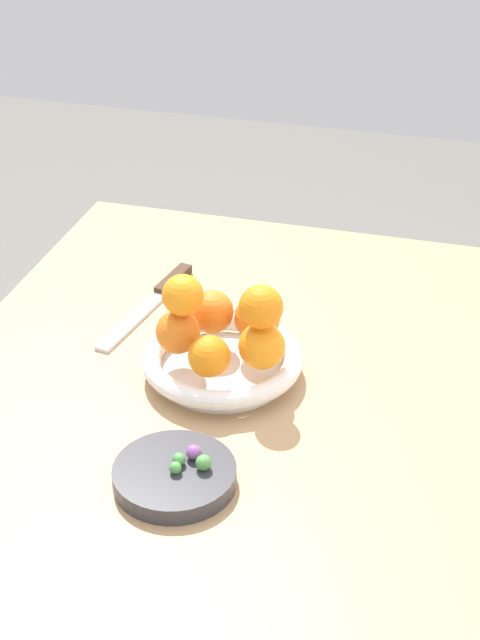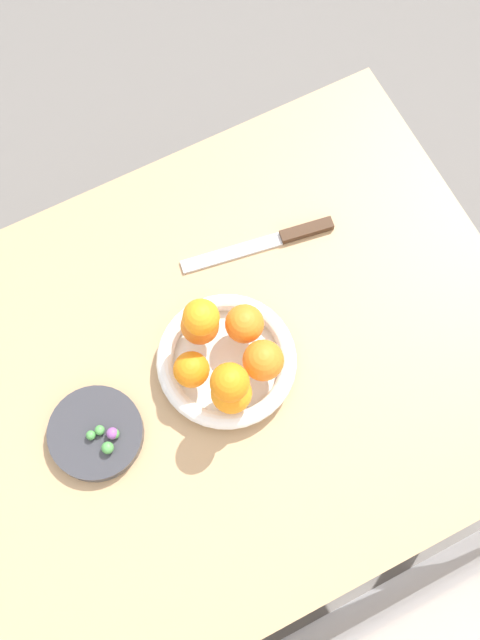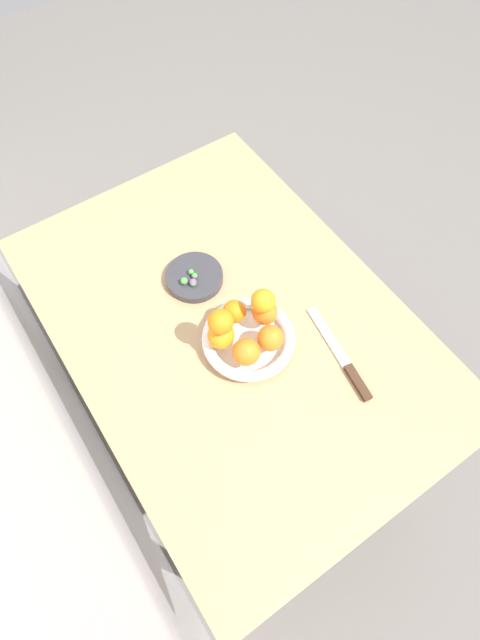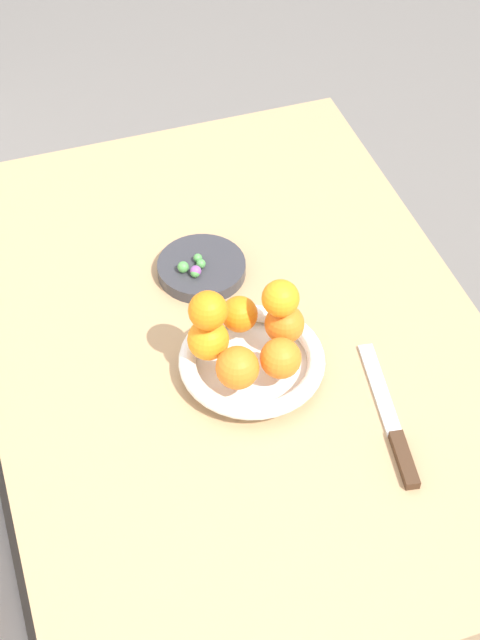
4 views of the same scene
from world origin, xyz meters
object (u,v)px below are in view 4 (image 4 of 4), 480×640
object	(u,v)px
candy_ball_3	(198,258)
fruit_bowl	(250,363)
orange_1	(284,324)
knife	(392,425)
candy_dish	(202,268)
dining_table	(236,374)
candy_ball_2	(183,267)
orange_4	(237,368)
orange_2	(239,314)
orange_5	(208,310)
candy_ball_1	(195,273)
orange_0	(281,358)
orange_6	(281,298)
orange_3	(208,340)
candy_ball_0	(196,271)
candy_ball_4	(201,264)

from	to	relation	value
candy_ball_3	fruit_bowl	bearing A→B (deg)	-177.42
orange_1	knife	distance (m)	0.21
candy_dish	dining_table	bearing A→B (deg)	-176.65
candy_ball_2	orange_4	bearing A→B (deg)	-178.85
orange_2	orange_4	world-z (taller)	orange_4
orange_1	orange_5	distance (m)	0.13
candy_ball_1	orange_2	bearing A→B (deg)	-169.39
orange_0	candy_ball_3	distance (m)	0.28
candy_ball_1	candy_ball_3	size ratio (longest dim) A/B	1.09
orange_1	orange_2	size ratio (longest dim) A/B	1.08
candy_dish	orange_6	size ratio (longest dim) A/B	2.65
candy_ball_1	orange_1	bearing A→B (deg)	-155.89
candy_dish	orange_5	distance (m)	0.24
orange_0	orange_4	world-z (taller)	orange_4
orange_3	orange_5	xyz separation A→B (m)	(0.00, -0.00, 0.06)
candy_ball_3	orange_3	bearing A→B (deg)	167.52
orange_6	candy_ball_3	distance (m)	0.24
fruit_bowl	orange_2	distance (m)	0.07
candy_ball_0	knife	world-z (taller)	candy_ball_0
candy_ball_1	dining_table	bearing A→B (deg)	-168.05
candy_dish	candy_ball_0	distance (m)	0.03
orange_1	candy_ball_2	distance (m)	0.23
orange_3	candy_ball_1	xyz separation A→B (m)	(0.18, -0.03, -0.04)
candy_ball_3	orange_0	bearing A→B (deg)	-171.75
fruit_bowl	orange_4	world-z (taller)	orange_4
candy_ball_3	knife	size ratio (longest dim) A/B	0.06
dining_table	candy_ball_2	xyz separation A→B (m)	(0.14, 0.04, 0.12)
candy_dish	knife	world-z (taller)	candy_dish
knife	orange_4	bearing A→B (deg)	58.63
orange_1	candy_dish	bearing A→B (deg)	17.12
candy_ball_0	candy_ball_3	xyz separation A→B (m)	(0.03, -0.01, -0.00)
fruit_bowl	orange_6	size ratio (longest dim) A/B	3.97
fruit_bowl	orange_0	xyz separation A→B (m)	(-0.04, -0.03, 0.05)
dining_table	fruit_bowl	distance (m)	0.13
candy_ball_0	orange_2	bearing A→B (deg)	-170.11
candy_ball_0	candy_ball_1	size ratio (longest dim) A/B	1.15
orange_0	orange_2	size ratio (longest dim) A/B	1.09
fruit_bowl	orange_5	distance (m)	0.12
orange_1	candy_ball_0	distance (m)	0.21
candy_ball_1	candy_ball_4	world-z (taller)	same
orange_0	orange_6	bearing A→B (deg)	-18.46
orange_1	orange_0	bearing A→B (deg)	155.05
fruit_bowl	candy_ball_0	size ratio (longest dim) A/B	11.88
orange_5	orange_4	bearing A→B (deg)	-161.82
orange_0	orange_3	size ratio (longest dim) A/B	0.98
candy_dish	candy_ball_1	bearing A→B (deg)	145.17
candy_ball_3	candy_ball_4	xyz separation A→B (m)	(-0.01, -0.00, 0.00)
dining_table	orange_1	size ratio (longest dim) A/B	18.65
knife	candy_ball_4	bearing A→B (deg)	23.89
orange_4	orange_5	world-z (taller)	orange_5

